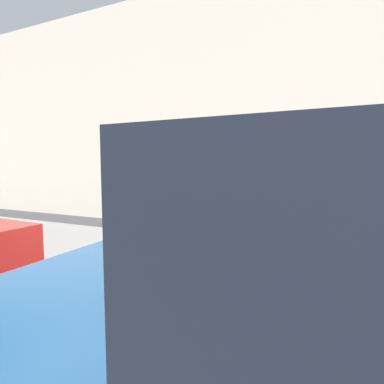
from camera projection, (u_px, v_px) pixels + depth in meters
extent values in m
plane|color=#47474C|center=(62.00, 379.00, 2.08)|extent=(60.00, 60.00, 0.00)
cube|color=#9E9B96|center=(191.00, 269.00, 4.08)|extent=(24.00, 2.80, 0.14)
cube|color=beige|center=(248.00, 106.00, 6.58)|extent=(24.00, 0.30, 5.57)
cylinder|color=slate|center=(192.00, 253.00, 2.80)|extent=(0.08, 0.08, 1.05)
cube|color=slate|center=(192.00, 177.00, 2.74)|extent=(0.15, 0.11, 0.38)
cube|color=gray|center=(189.00, 174.00, 2.68)|extent=(0.08, 0.01, 0.13)
cylinder|color=black|center=(192.00, 150.00, 2.72)|extent=(0.20, 0.09, 0.20)
cylinder|color=black|center=(232.00, 332.00, 2.03)|extent=(0.72, 0.23, 0.72)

